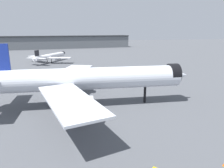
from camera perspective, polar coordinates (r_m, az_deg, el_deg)
name	(u,v)px	position (r m, az deg, el deg)	size (l,w,h in m)	color
ground	(85,107)	(66.84, -7.54, -6.32)	(900.00, 900.00, 0.00)	#4C4F54
airliner_near_gate	(85,79)	(65.20, -7.47, 1.32)	(69.48, 63.45, 20.17)	silver
airliner_far_taxiway	(50,56)	(164.70, -16.81, 7.39)	(33.32, 37.12, 10.50)	white
terminal_building	(41,42)	(288.12, -19.04, 10.88)	(236.00, 53.22, 26.63)	slate
traffic_cone_near_nose	(224,165)	(44.74, 28.68, -19.03)	(0.49, 0.49, 0.62)	#F2600C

